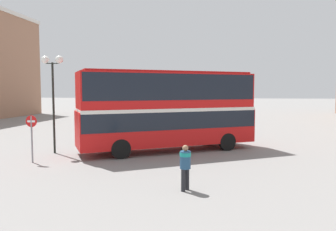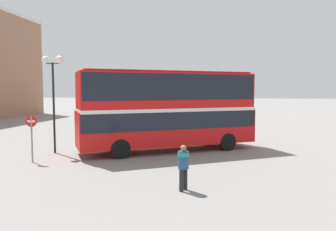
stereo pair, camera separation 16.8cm
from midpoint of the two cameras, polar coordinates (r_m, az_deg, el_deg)
ground_plane at (r=20.13m, az=-2.31°, el=-5.85°), size 240.00×240.00×0.00m
double_decker_bus at (r=19.19m, az=0.25°, el=1.71°), size 10.34×7.31×4.68m
pedestrian_foreground at (r=11.82m, az=3.11°, el=-8.23°), size 0.56×0.56×1.66m
parked_car_kerb_near at (r=29.79m, az=-3.31°, el=-0.99°), size 4.81×2.13×1.49m
parked_car_kerb_far at (r=34.22m, az=3.77°, el=-0.26°), size 4.90×2.91×1.51m
street_lamp_twin_globe at (r=19.65m, az=-19.18°, el=6.75°), size 1.28×0.44×5.52m
no_entry_sign at (r=17.58m, az=-22.42°, el=-2.56°), size 0.58×0.08×2.35m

